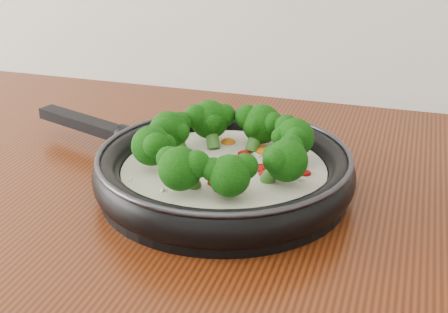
% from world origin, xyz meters
% --- Properties ---
extents(skillet, '(0.55, 0.42, 0.09)m').
position_xyz_m(skillet, '(0.04, 1.10, 0.94)').
color(skillet, black).
rests_on(skillet, counter).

